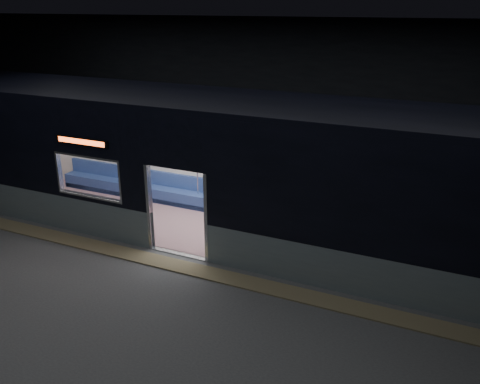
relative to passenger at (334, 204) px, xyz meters
The scene contains 7 objects.
station_floor 4.63m from the passenger, 128.95° to the right, with size 24.00×14.00×0.01m, color #47494C.
station_envelope 5.38m from the passenger, 128.95° to the right, with size 24.00×14.00×5.00m.
tactile_strip 4.22m from the passenger, 133.73° to the right, with size 22.80×0.50×0.03m, color #8C7F59.
metro_car 3.21m from the passenger, 160.72° to the right, with size 18.00×3.04×3.35m.
passenger is the anchor object (origin of this frame).
handbag 0.27m from the passenger, 96.95° to the right, with size 0.28×0.24×0.14m, color black.
transit_map 1.53m from the passenger, 12.94° to the left, with size 1.05×0.03×0.68m, color white.
Camera 1 is at (5.61, -7.73, 5.36)m, focal length 38.00 mm.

